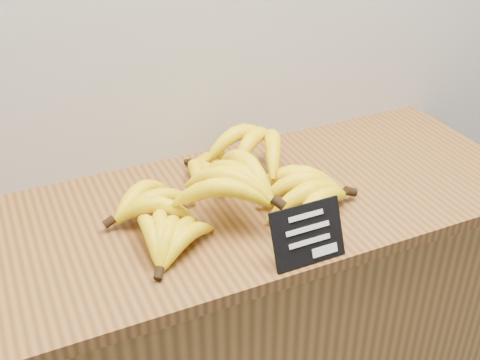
% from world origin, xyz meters
% --- Properties ---
extents(counter, '(1.50, 0.50, 0.90)m').
position_xyz_m(counter, '(0.16, 2.75, 0.45)').
color(counter, olive).
rests_on(counter, ground).
extents(counter_top, '(1.39, 0.54, 0.03)m').
position_xyz_m(counter_top, '(0.16, 2.75, 0.92)').
color(counter_top, brown).
rests_on(counter_top, counter).
extents(chalkboard_sign, '(0.15, 0.05, 0.11)m').
position_xyz_m(chalkboard_sign, '(0.21, 2.52, 0.99)').
color(chalkboard_sign, black).
rests_on(chalkboard_sign, counter_top).
extents(banana_pile, '(0.55, 0.43, 0.13)m').
position_xyz_m(banana_pile, '(0.14, 2.73, 0.99)').
color(banana_pile, yellow).
rests_on(banana_pile, counter_top).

